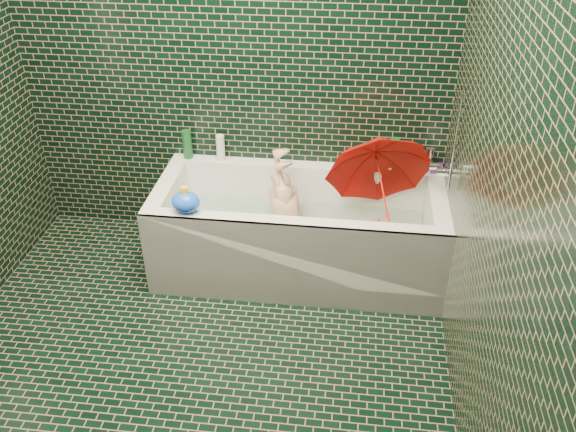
# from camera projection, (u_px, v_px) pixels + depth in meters

# --- Properties ---
(floor) EXTENTS (2.80, 2.80, 0.00)m
(floor) POSITION_uv_depth(u_px,v_px,m) (186.00, 384.00, 3.02)
(floor) COLOR black
(floor) RESTS_ON ground
(wall_back) EXTENTS (2.80, 0.00, 2.80)m
(wall_back) POSITION_uv_depth(u_px,v_px,m) (230.00, 48.00, 3.51)
(wall_back) COLOR black
(wall_back) RESTS_ON floor
(wall_right) EXTENTS (0.00, 2.80, 2.80)m
(wall_right) POSITION_uv_depth(u_px,v_px,m) (504.00, 181.00, 2.21)
(wall_right) COLOR black
(wall_right) RESTS_ON floor
(bathtub) EXTENTS (1.70, 0.75, 0.55)m
(bathtub) POSITION_uv_depth(u_px,v_px,m) (298.00, 240.00, 3.70)
(bathtub) COLOR white
(bathtub) RESTS_ON floor
(bath_mat) EXTENTS (1.35, 0.47, 0.01)m
(bath_mat) POSITION_uv_depth(u_px,v_px,m) (299.00, 246.00, 3.75)
(bath_mat) COLOR green
(bath_mat) RESTS_ON bathtub
(water) EXTENTS (1.48, 0.53, 0.00)m
(water) POSITION_uv_depth(u_px,v_px,m) (299.00, 226.00, 3.67)
(water) COLOR silver
(water) RESTS_ON bathtub
(faucet) EXTENTS (0.18, 0.19, 0.55)m
(faucet) POSITION_uv_depth(u_px,v_px,m) (448.00, 165.00, 3.32)
(faucet) COLOR silver
(faucet) RESTS_ON wall_right
(child) EXTENTS (0.94, 0.45, 0.32)m
(child) POSITION_uv_depth(u_px,v_px,m) (290.00, 221.00, 3.70)
(child) COLOR tan
(child) RESTS_ON bathtub
(umbrella) EXTENTS (0.86, 0.80, 0.94)m
(umbrella) POSITION_uv_depth(u_px,v_px,m) (382.00, 185.00, 3.47)
(umbrella) COLOR red
(umbrella) RESTS_ON bathtub
(soap_bottle_a) EXTENTS (0.13, 0.13, 0.27)m
(soap_bottle_a) POSITION_uv_depth(u_px,v_px,m) (422.00, 172.00, 3.72)
(soap_bottle_a) COLOR white
(soap_bottle_a) RESTS_ON bathtub
(soap_bottle_b) EXTENTS (0.09, 0.09, 0.18)m
(soap_bottle_b) POSITION_uv_depth(u_px,v_px,m) (435.00, 174.00, 3.70)
(soap_bottle_b) COLOR #5D2078
(soap_bottle_b) RESTS_ON bathtub
(soap_bottle_c) EXTENTS (0.14, 0.14, 0.18)m
(soap_bottle_c) POSITION_uv_depth(u_px,v_px,m) (407.00, 169.00, 3.75)
(soap_bottle_c) COLOR #154A22
(soap_bottle_c) RESTS_ON bathtub
(bottle_right_tall) EXTENTS (0.07, 0.07, 0.21)m
(bottle_right_tall) POSITION_uv_depth(u_px,v_px,m) (394.00, 155.00, 3.68)
(bottle_right_tall) COLOR #154A22
(bottle_right_tall) RESTS_ON bathtub
(bottle_right_pump) EXTENTS (0.06, 0.06, 0.16)m
(bottle_right_pump) POSITION_uv_depth(u_px,v_px,m) (429.00, 160.00, 3.68)
(bottle_right_pump) COLOR silver
(bottle_right_pump) RESTS_ON bathtub
(bottle_left_tall) EXTENTS (0.07, 0.07, 0.18)m
(bottle_left_tall) POSITION_uv_depth(u_px,v_px,m) (187.00, 144.00, 3.83)
(bottle_left_tall) COLOR #154A22
(bottle_left_tall) RESTS_ON bathtub
(bottle_left_short) EXTENTS (0.07, 0.07, 0.17)m
(bottle_left_short) POSITION_uv_depth(u_px,v_px,m) (221.00, 148.00, 3.80)
(bottle_left_short) COLOR white
(bottle_left_short) RESTS_ON bathtub
(rubber_duck) EXTENTS (0.12, 0.09, 0.09)m
(rubber_duck) POSITION_uv_depth(u_px,v_px,m) (391.00, 165.00, 3.71)
(rubber_duck) COLOR yellow
(rubber_duck) RESTS_ON bathtub
(bath_toy) EXTENTS (0.19, 0.18, 0.15)m
(bath_toy) POSITION_uv_depth(u_px,v_px,m) (186.00, 202.00, 3.30)
(bath_toy) COLOR blue
(bath_toy) RESTS_ON bathtub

